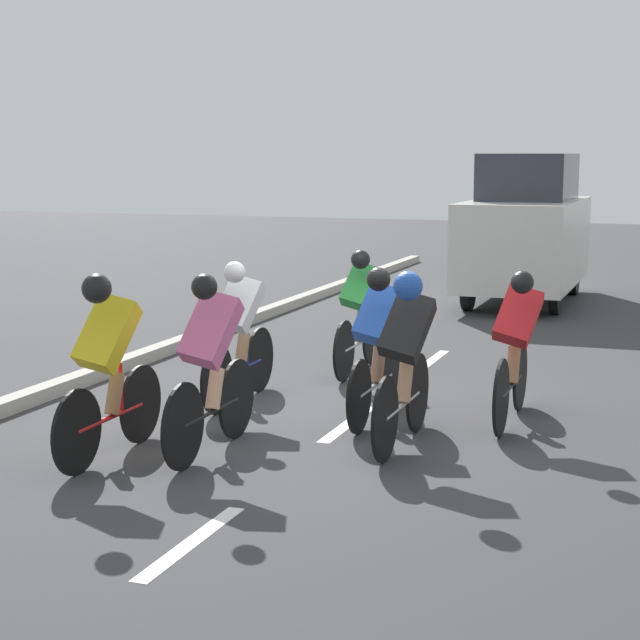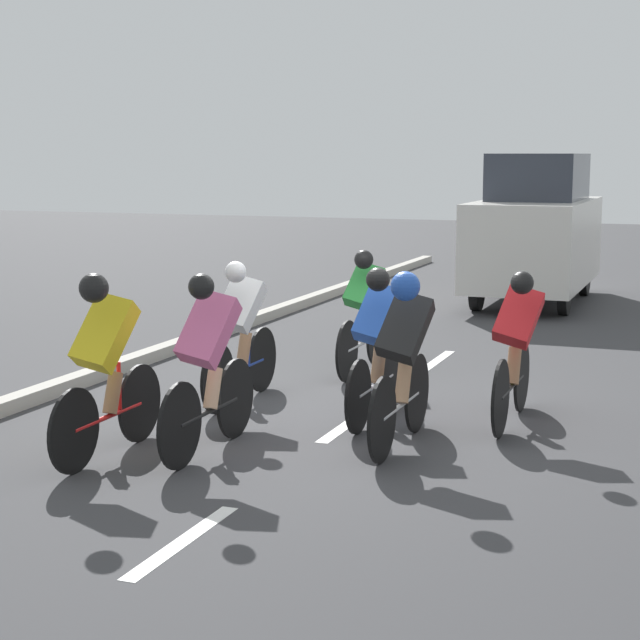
{
  "view_description": "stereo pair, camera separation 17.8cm",
  "coord_description": "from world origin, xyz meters",
  "px_view_note": "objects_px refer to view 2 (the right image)",
  "views": [
    {
      "loc": [
        -2.95,
        9.27,
        2.44
      ],
      "look_at": [
        0.27,
        0.22,
        0.95
      ],
      "focal_mm": 60.0,
      "sensor_mm": 36.0,
      "label": 1
    },
    {
      "loc": [
        -3.12,
        9.21,
        2.44
      ],
      "look_at": [
        0.27,
        0.22,
        0.95
      ],
      "focal_mm": 60.0,
      "sensor_mm": 36.0,
      "label": 2
    }
  ],
  "objects_px": {
    "cyclist_blue": "(378,341)",
    "cyclist_pink": "(208,361)",
    "cyclist_yellow": "(105,360)",
    "support_car": "(536,230)",
    "cyclist_red": "(516,345)",
    "cyclist_white": "(241,329)",
    "cyclist_green": "(364,309)",
    "cyclist_black": "(403,354)"
  },
  "relations": [
    {
      "from": "cyclist_blue",
      "to": "cyclist_green",
      "type": "distance_m",
      "value": 2.2
    },
    {
      "from": "cyclist_yellow",
      "to": "cyclist_white",
      "type": "relative_size",
      "value": 0.97
    },
    {
      "from": "cyclist_yellow",
      "to": "support_car",
      "type": "relative_size",
      "value": 0.42
    },
    {
      "from": "cyclist_black",
      "to": "support_car",
      "type": "xyz_separation_m",
      "value": [
        0.48,
        -9.41,
        0.4
      ]
    },
    {
      "from": "cyclist_green",
      "to": "support_car",
      "type": "distance_m",
      "value": 6.65
    },
    {
      "from": "cyclist_red",
      "to": "cyclist_yellow",
      "type": "distance_m",
      "value": 3.65
    },
    {
      "from": "cyclist_red",
      "to": "support_car",
      "type": "distance_m",
      "value": 8.4
    },
    {
      "from": "cyclist_blue",
      "to": "support_car",
      "type": "xyz_separation_m",
      "value": [
        0.01,
        -8.63,
        0.44
      ]
    },
    {
      "from": "cyclist_green",
      "to": "cyclist_yellow",
      "type": "bearing_deg",
      "value": 77.84
    },
    {
      "from": "cyclist_black",
      "to": "cyclist_white",
      "type": "height_order",
      "value": "cyclist_black"
    },
    {
      "from": "cyclist_white",
      "to": "cyclist_yellow",
      "type": "bearing_deg",
      "value": 85.16
    },
    {
      "from": "cyclist_black",
      "to": "cyclist_pink",
      "type": "height_order",
      "value": "cyclist_pink"
    },
    {
      "from": "cyclist_red",
      "to": "cyclist_black",
      "type": "distance_m",
      "value": 1.33
    },
    {
      "from": "cyclist_yellow",
      "to": "support_car",
      "type": "height_order",
      "value": "support_car"
    },
    {
      "from": "cyclist_red",
      "to": "cyclist_black",
      "type": "relative_size",
      "value": 0.99
    },
    {
      "from": "cyclist_red",
      "to": "cyclist_white",
      "type": "height_order",
      "value": "cyclist_white"
    },
    {
      "from": "cyclist_green",
      "to": "cyclist_red",
      "type": "bearing_deg",
      "value": 139.6
    },
    {
      "from": "cyclist_red",
      "to": "cyclist_blue",
      "type": "bearing_deg",
      "value": 15.72
    },
    {
      "from": "cyclist_red",
      "to": "cyclist_white",
      "type": "xyz_separation_m",
      "value": [
        2.68,
        0.1,
        0.0
      ]
    },
    {
      "from": "cyclist_white",
      "to": "cyclist_green",
      "type": "bearing_deg",
      "value": -110.41
    },
    {
      "from": "cyclist_black",
      "to": "cyclist_pink",
      "type": "relative_size",
      "value": 1.01
    },
    {
      "from": "cyclist_pink",
      "to": "support_car",
      "type": "bearing_deg",
      "value": -95.35
    },
    {
      "from": "support_car",
      "to": "cyclist_green",
      "type": "bearing_deg",
      "value": 83.06
    },
    {
      "from": "cyclist_green",
      "to": "cyclist_yellow",
      "type": "relative_size",
      "value": 1.03
    },
    {
      "from": "cyclist_black",
      "to": "cyclist_yellow",
      "type": "distance_m",
      "value": 2.42
    },
    {
      "from": "cyclist_red",
      "to": "cyclist_white",
      "type": "bearing_deg",
      "value": 2.04
    },
    {
      "from": "cyclist_yellow",
      "to": "support_car",
      "type": "distance_m",
      "value": 10.69
    },
    {
      "from": "cyclist_black",
      "to": "cyclist_yellow",
      "type": "bearing_deg",
      "value": 28.14
    },
    {
      "from": "cyclist_red",
      "to": "support_car",
      "type": "xyz_separation_m",
      "value": [
        1.21,
        -8.3,
        0.46
      ]
    },
    {
      "from": "cyclist_red",
      "to": "cyclist_pink",
      "type": "relative_size",
      "value": 1.01
    },
    {
      "from": "cyclist_pink",
      "to": "support_car",
      "type": "relative_size",
      "value": 0.43
    },
    {
      "from": "support_car",
      "to": "cyclist_red",
      "type": "bearing_deg",
      "value": 98.28
    },
    {
      "from": "cyclist_red",
      "to": "cyclist_green",
      "type": "bearing_deg",
      "value": -40.4
    },
    {
      "from": "cyclist_red",
      "to": "cyclist_yellow",
      "type": "height_order",
      "value": "cyclist_yellow"
    },
    {
      "from": "cyclist_blue",
      "to": "cyclist_black",
      "type": "bearing_deg",
      "value": 121.13
    },
    {
      "from": "cyclist_white",
      "to": "cyclist_red",
      "type": "bearing_deg",
      "value": -177.96
    },
    {
      "from": "cyclist_yellow",
      "to": "support_car",
      "type": "xyz_separation_m",
      "value": [
        -1.66,
        -10.55,
        0.39
      ]
    },
    {
      "from": "cyclist_blue",
      "to": "cyclist_pink",
      "type": "distance_m",
      "value": 1.79
    },
    {
      "from": "cyclist_green",
      "to": "cyclist_pink",
      "type": "relative_size",
      "value": 1.0
    },
    {
      "from": "cyclist_white",
      "to": "cyclist_pink",
      "type": "relative_size",
      "value": 1.0
    },
    {
      "from": "support_car",
      "to": "cyclist_pink",
      "type": "bearing_deg",
      "value": 84.65
    },
    {
      "from": "support_car",
      "to": "cyclist_black",
      "type": "bearing_deg",
      "value": 92.92
    }
  ]
}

